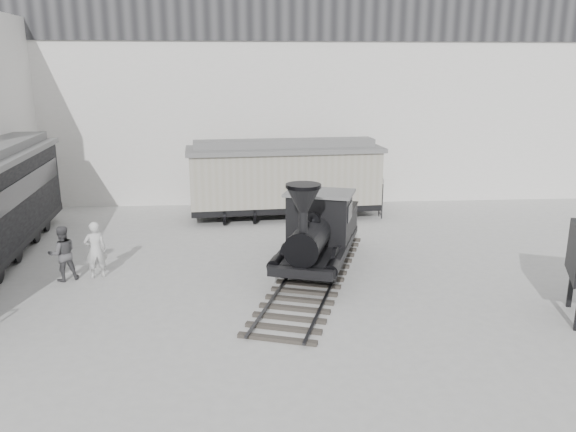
{
  "coord_description": "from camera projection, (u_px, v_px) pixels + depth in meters",
  "views": [
    {
      "loc": [
        -0.91,
        -14.23,
        6.69
      ],
      "look_at": [
        0.4,
        3.61,
        2.0
      ],
      "focal_mm": 35.0,
      "sensor_mm": 36.0,
      "label": 1
    }
  ],
  "objects": [
    {
      "name": "locomotive",
      "position": [
        317.0,
        236.0,
        18.88
      ],
      "size": [
        4.95,
        9.75,
        3.38
      ],
      "rotation": [
        0.0,
        0.0,
        -0.32
      ],
      "color": "#302B25",
      "rests_on": "ground"
    },
    {
      "name": "visitor_a",
      "position": [
        95.0,
        250.0,
        18.37
      ],
      "size": [
        0.82,
        0.68,
        1.91
      ],
      "primitive_type": "imported",
      "rotation": [
        0.0,
        0.0,
        3.51
      ],
      "color": "silver",
      "rests_on": "ground"
    },
    {
      "name": "visitor_b",
      "position": [
        63.0,
        253.0,
        18.15
      ],
      "size": [
        1.1,
        1.02,
        1.83
      ],
      "primitive_type": "imported",
      "rotation": [
        0.0,
        0.0,
        3.61
      ],
      "color": "#4F4E51",
      "rests_on": "ground"
    },
    {
      "name": "north_wall",
      "position": [
        264.0,
        92.0,
        28.54
      ],
      "size": [
        34.0,
        2.51,
        11.0
      ],
      "color": "silver",
      "rests_on": "ground"
    },
    {
      "name": "ground",
      "position": [
        283.0,
        319.0,
        15.49
      ],
      "size": [
        90.0,
        90.0,
        0.0
      ],
      "primitive_type": "plane",
      "color": "#9E9E9B"
    },
    {
      "name": "boxcar",
      "position": [
        285.0,
        177.0,
        25.72
      ],
      "size": [
        9.05,
        3.51,
        3.62
      ],
      "rotation": [
        0.0,
        0.0,
        0.09
      ],
      "color": "black",
      "rests_on": "ground"
    }
  ]
}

